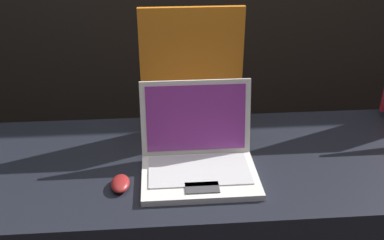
# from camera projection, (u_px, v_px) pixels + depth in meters

# --- Properties ---
(laptop_middle) EXTENTS (0.36, 0.30, 0.26)m
(laptop_middle) POSITION_uv_depth(u_px,v_px,m) (198.00, 153.00, 1.42)
(laptop_middle) COLOR silver
(laptop_middle) RESTS_ON display_counter
(mouse_middle) EXTENTS (0.06, 0.09, 0.03)m
(mouse_middle) POSITION_uv_depth(u_px,v_px,m) (120.00, 184.00, 1.35)
(mouse_middle) COLOR maroon
(mouse_middle) RESTS_ON display_counter
(promo_stand_middle) EXTENTS (0.36, 0.07, 0.46)m
(promo_stand_middle) POSITION_uv_depth(u_px,v_px,m) (192.00, 75.00, 1.58)
(promo_stand_middle) COLOR black
(promo_stand_middle) RESTS_ON display_counter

